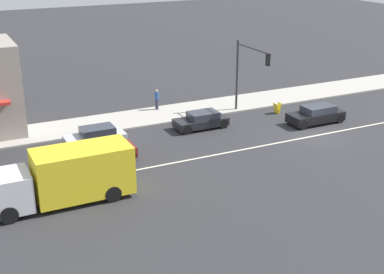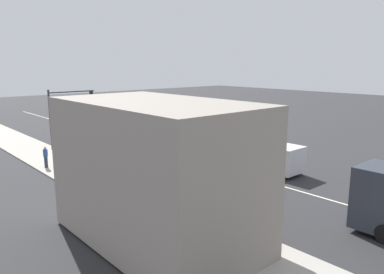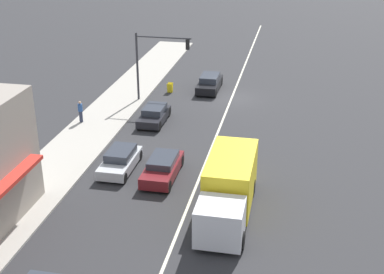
{
  "view_description": "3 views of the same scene",
  "coord_description": "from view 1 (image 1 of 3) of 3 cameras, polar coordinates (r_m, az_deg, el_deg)",
  "views": [
    {
      "loc": [
        -27.95,
        23.52,
        13.27
      ],
      "look_at": [
        -1.43,
        10.59,
        2.11
      ],
      "focal_mm": 50.0,
      "sensor_mm": 36.0,
      "label": 1
    },
    {
      "loc": [
        20.33,
        36.6,
        8.07
      ],
      "look_at": [
        -1.33,
        12.02,
        1.61
      ],
      "focal_mm": 35.0,
      "sensor_mm": 36.0,
      "label": 2
    },
    {
      "loc": [
        -5.19,
        42.74,
        15.08
      ],
      "look_at": [
        0.72,
        13.5,
        2.06
      ],
      "focal_mm": 50.0,
      "sensor_mm": 36.0,
      "label": 3
    }
  ],
  "objects": [
    {
      "name": "ground_plane",
      "position": [
        31.43,
        -13.45,
        -4.88
      ],
      "size": [
        160.0,
        160.0,
        0.0
      ],
      "primitive_type": "plane",
      "color": "#2B2B2D"
    },
    {
      "name": "sidewalk_right",
      "position": [
        39.56,
        -17.17,
        0.24
      ],
      "size": [
        4.0,
        73.0,
        0.12
      ],
      "primitive_type": "cube",
      "color": "#A8A399",
      "rests_on": "ground"
    },
    {
      "name": "lane_marking_center",
      "position": [
        38.87,
        13.23,
        0.18
      ],
      "size": [
        0.16,
        60.0,
        0.01
      ],
      "primitive_type": "cube",
      "color": "beige",
      "rests_on": "ground"
    },
    {
      "name": "traffic_signal_main",
      "position": [
        41.25,
        5.89,
        7.47
      ],
      "size": [
        4.59,
        0.34,
        5.6
      ],
      "color": "#333338",
      "rests_on": "sidewalk_right"
    },
    {
      "name": "pedestrian",
      "position": [
        43.04,
        -3.78,
        4.08
      ],
      "size": [
        0.34,
        0.34,
        1.65
      ],
      "color": "#282D42",
      "rests_on": "sidewalk_right"
    },
    {
      "name": "warning_aframe_sign",
      "position": [
        43.01,
        9.07,
        3.07
      ],
      "size": [
        0.45,
        0.53,
        0.84
      ],
      "color": "yellow",
      "rests_on": "ground"
    },
    {
      "name": "delivery_truck",
      "position": [
        28.8,
        -13.28,
        -4.08
      ],
      "size": [
        2.44,
        7.5,
        2.87
      ],
      "color": "silver",
      "rests_on": "ground"
    },
    {
      "name": "sedan_silver",
      "position": [
        36.39,
        -10.24,
        0.02
      ],
      "size": [
        1.74,
        4.03,
        1.29
      ],
      "color": "#B7BABF",
      "rests_on": "ground"
    },
    {
      "name": "sedan_maroon",
      "position": [
        33.76,
        -9.64,
        -1.59
      ],
      "size": [
        1.77,
        4.28,
        1.26
      ],
      "color": "maroon",
      "rests_on": "ground"
    },
    {
      "name": "sedan_dark",
      "position": [
        39.11,
        1.0,
        1.8
      ],
      "size": [
        1.74,
        3.89,
        1.22
      ],
      "color": "black",
      "rests_on": "ground"
    },
    {
      "name": "suv_black",
      "position": [
        41.2,
        13.11,
        2.33
      ],
      "size": [
        1.77,
        4.32,
        1.35
      ],
      "color": "black",
      "rests_on": "ground"
    }
  ]
}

